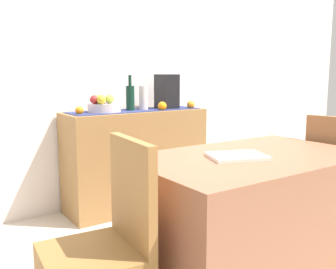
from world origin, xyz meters
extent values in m
cube|color=beige|center=(0.00, 0.00, -0.01)|extent=(6.40, 6.40, 0.02)
cube|color=silver|center=(0.00, 1.18, 1.35)|extent=(6.40, 0.06, 2.70)
cube|color=olive|center=(0.06, 0.92, 0.43)|extent=(1.24, 0.42, 0.85)
cube|color=navy|center=(0.06, 0.92, 0.86)|extent=(1.16, 0.32, 0.01)
cylinder|color=silver|center=(-0.23, 0.92, 0.89)|extent=(0.27, 0.27, 0.07)
sphere|color=gold|center=(-0.28, 0.85, 0.97)|extent=(0.08, 0.08, 0.08)
sphere|color=red|center=(-0.17, 0.94, 0.96)|extent=(0.07, 0.07, 0.07)
sphere|color=#94A837|center=(-0.20, 0.88, 0.96)|extent=(0.07, 0.07, 0.07)
sphere|color=gold|center=(-0.27, 0.98, 0.96)|extent=(0.07, 0.07, 0.07)
sphere|color=red|center=(-0.25, 0.92, 0.96)|extent=(0.07, 0.07, 0.07)
sphere|color=#AE282B|center=(-0.32, 0.91, 0.96)|extent=(0.07, 0.07, 0.07)
cylinder|color=#103223|center=(0.01, 0.92, 0.96)|extent=(0.07, 0.07, 0.21)
cylinder|color=#103223|center=(0.01, 0.92, 1.11)|extent=(0.03, 0.03, 0.09)
cube|color=black|center=(0.39, 0.92, 1.01)|extent=(0.16, 0.18, 0.31)
cylinder|color=silver|center=(0.14, 0.92, 0.96)|extent=(0.08, 0.08, 0.21)
sphere|color=orange|center=(0.58, 0.82, 0.89)|extent=(0.07, 0.07, 0.07)
sphere|color=orange|center=(0.26, 0.80, 0.89)|extent=(0.08, 0.08, 0.08)
sphere|color=orange|center=(-0.46, 0.88, 0.88)|extent=(0.06, 0.06, 0.06)
cube|color=#9A6044|center=(-0.07, -0.55, 0.37)|extent=(1.26, 0.77, 0.74)
cube|color=white|center=(-0.19, -0.56, 0.75)|extent=(0.34, 0.30, 0.02)
cube|color=#A26F3A|center=(-0.80, -0.57, 0.68)|extent=(0.08, 0.40, 0.45)
camera|label=1|loc=(-1.56, -1.94, 1.16)|focal=40.89mm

